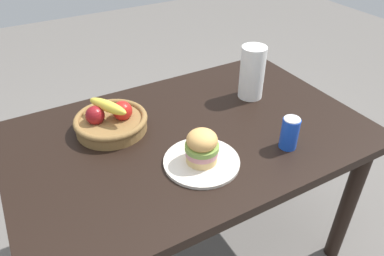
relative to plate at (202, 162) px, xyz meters
The scene contains 7 objects.
ground_plane 0.78m from the plate, 72.89° to the left, with size 8.00×8.00×0.00m, color slate.
dining_table 0.22m from the plate, 72.89° to the left, with size 1.40×0.90×0.75m.
plate is the anchor object (origin of this frame).
sandwich 0.07m from the plate, 90.00° to the right, with size 0.12×0.12×0.13m.
soda_can 0.34m from the plate, 13.16° to the right, with size 0.07×0.07×0.13m.
fruit_basket 0.41m from the plate, 120.54° to the left, with size 0.29×0.29×0.14m.
paper_towel_roll 0.54m from the plate, 34.38° to the left, with size 0.11×0.11×0.24m, color white.
Camera 1 is at (-0.57, -1.03, 1.60)m, focal length 33.96 mm.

